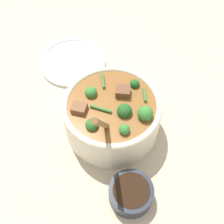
# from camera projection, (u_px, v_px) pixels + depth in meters

# --- Properties ---
(ground_plane) EXTENTS (4.00, 4.00, 0.00)m
(ground_plane) POSITION_uv_depth(u_px,v_px,m) (112.00, 127.00, 0.75)
(ground_plane) COLOR #C6B293
(stew_bowl) EXTENTS (0.24, 0.24, 0.26)m
(stew_bowl) POSITION_uv_depth(u_px,v_px,m) (112.00, 114.00, 0.70)
(stew_bowl) COLOR beige
(stew_bowl) RESTS_ON ground_plane
(condiment_bowl) EXTENTS (0.10, 0.10, 0.05)m
(condiment_bowl) POSITION_uv_depth(u_px,v_px,m) (131.00, 193.00, 0.62)
(condiment_bowl) COLOR #232833
(condiment_bowl) RESTS_ON ground_plane
(empty_plate) EXTENTS (0.21, 0.21, 0.02)m
(empty_plate) POSITION_uv_depth(u_px,v_px,m) (73.00, 61.00, 0.88)
(empty_plate) COLOR white
(empty_plate) RESTS_ON ground_plane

